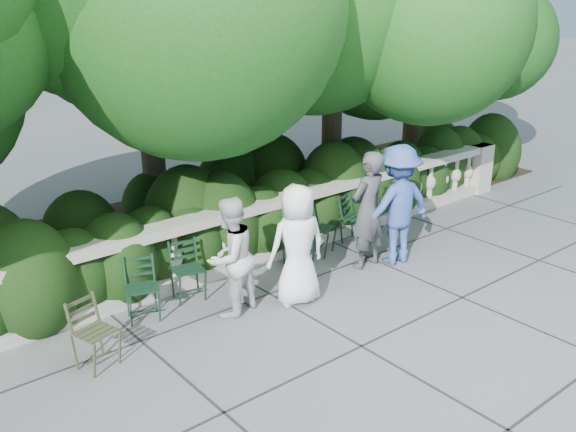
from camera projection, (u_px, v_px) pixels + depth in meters
ground at (334, 304)px, 8.76m from camera, size 90.00×90.00×0.00m
balustrade at (255, 234)px, 9.90m from camera, size 12.00×0.44×1.00m
shrub_hedge at (213, 240)px, 10.93m from camera, size 15.00×2.60×1.70m
chair_a at (193, 303)px, 8.78m from camera, size 0.53×0.56×0.84m
chair_b at (146, 324)px, 8.25m from camera, size 0.57×0.60×0.84m
chair_c at (301, 270)px, 9.81m from camera, size 0.58×0.60×0.84m
chair_d at (362, 244)px, 10.77m from camera, size 0.56×0.59×0.84m
chair_e at (380, 237)px, 11.06m from camera, size 0.49×0.53×0.84m
chair_f at (328, 255)px, 10.32m from camera, size 0.61×0.62×0.84m
chair_weathered at (108, 370)px, 7.26m from camera, size 0.55×0.58×0.84m
person_businessman at (297, 245)px, 8.56m from camera, size 0.92×0.70×1.67m
person_woman_grey at (368, 210)px, 9.64m from camera, size 0.70×0.50×1.82m
person_casual_man at (230, 257)px, 8.27m from camera, size 0.91×0.79×1.60m
person_older_blue at (397, 205)px, 9.79m from camera, size 1.31×0.88×1.88m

